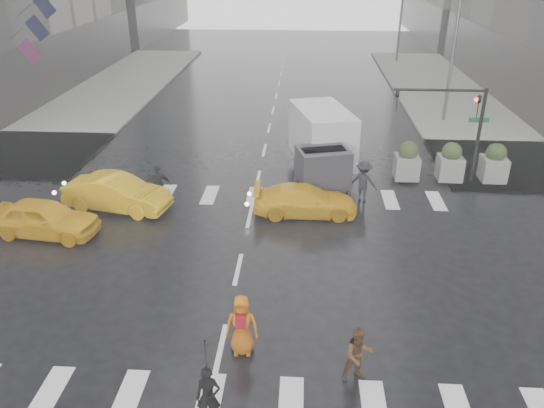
# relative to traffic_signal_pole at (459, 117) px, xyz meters

# --- Properties ---
(ground) EXTENTS (120.00, 120.00, 0.00)m
(ground) POSITION_rel_traffic_signal_pole_xyz_m (-9.01, -8.01, -3.22)
(ground) COLOR black
(ground) RESTS_ON ground
(road_markings) EXTENTS (18.00, 48.00, 0.01)m
(road_markings) POSITION_rel_traffic_signal_pole_xyz_m (-9.01, -8.01, -3.21)
(road_markings) COLOR silver
(road_markings) RESTS_ON ground
(traffic_signal_pole) EXTENTS (4.45, 0.42, 4.50)m
(traffic_signal_pole) POSITION_rel_traffic_signal_pole_xyz_m (0.00, 0.00, 0.00)
(traffic_signal_pole) COLOR black
(traffic_signal_pole) RESTS_ON ground
(street_lamp_near) EXTENTS (2.15, 0.22, 9.00)m
(street_lamp_near) POSITION_rel_traffic_signal_pole_xyz_m (1.86, 9.99, 1.73)
(street_lamp_near) COLOR #59595B
(street_lamp_near) RESTS_ON ground
(street_lamp_far) EXTENTS (2.15, 0.22, 9.00)m
(street_lamp_far) POSITION_rel_traffic_signal_pole_xyz_m (1.86, 29.99, 1.73)
(street_lamp_far) COLOR #59595B
(street_lamp_far) RESTS_ON ground
(planter_west) EXTENTS (1.10, 1.10, 1.80)m
(planter_west) POSITION_rel_traffic_signal_pole_xyz_m (-2.01, 0.19, -2.23)
(planter_west) COLOR slate
(planter_west) RESTS_ON ground
(planter_mid) EXTENTS (1.10, 1.10, 1.80)m
(planter_mid) POSITION_rel_traffic_signal_pole_xyz_m (-0.01, 0.19, -2.23)
(planter_mid) COLOR slate
(planter_mid) RESTS_ON ground
(planter_east) EXTENTS (1.10, 1.10, 1.80)m
(planter_east) POSITION_rel_traffic_signal_pole_xyz_m (1.99, 0.19, -2.23)
(planter_east) COLOR slate
(planter_east) RESTS_ON ground
(flag_cluster) EXTENTS (2.87, 3.06, 4.69)m
(flag_cluster) POSITION_rel_traffic_signal_pole_xyz_m (-24.09, 10.49, 2.42)
(flag_cluster) COLOR #59595B
(flag_cluster) RESTS_ON ground
(pedestrian_black) EXTENTS (1.03, 1.05, 2.43)m
(pedestrian_black) POSITION_rel_traffic_signal_pole_xyz_m (-8.88, -14.54, -1.57)
(pedestrian_black) COLOR black
(pedestrian_black) RESTS_ON ground
(pedestrian_brown) EXTENTS (0.90, 0.79, 1.57)m
(pedestrian_brown) POSITION_rel_traffic_signal_pole_xyz_m (-5.36, -12.94, -2.43)
(pedestrian_brown) COLOR #472E19
(pedestrian_brown) RESTS_ON ground
(pedestrian_orange) EXTENTS (0.89, 0.59, 1.78)m
(pedestrian_orange) POSITION_rel_traffic_signal_pole_xyz_m (-8.39, -12.11, -2.32)
(pedestrian_orange) COLOR #C95E0E
(pedestrian_orange) RESTS_ON ground
(pedestrian_far_a) EXTENTS (1.10, 0.73, 1.80)m
(pedestrian_far_a) POSITION_rel_traffic_signal_pole_xyz_m (-12.99, -3.01, -2.32)
(pedestrian_far_a) COLOR black
(pedestrian_far_a) RESTS_ON ground
(pedestrian_far_b) EXTENTS (1.34, 0.98, 1.86)m
(pedestrian_far_b) POSITION_rel_traffic_signal_pole_xyz_m (-4.26, -2.25, -2.29)
(pedestrian_far_b) COLOR black
(pedestrian_far_b) RESTS_ON ground
(taxi_front) EXTENTS (4.32, 2.15, 1.41)m
(taxi_front) POSITION_rel_traffic_signal_pole_xyz_m (-16.66, -6.01, -2.51)
(taxi_front) COLOR #FAB70D
(taxi_front) RESTS_ON ground
(taxi_mid) EXTENTS (4.65, 2.42, 1.46)m
(taxi_mid) POSITION_rel_traffic_signal_pole_xyz_m (-14.61, -3.66, -2.49)
(taxi_mid) COLOR #FAB70D
(taxi_mid) RESTS_ON ground
(taxi_rear) EXTENTS (3.80, 1.85, 1.23)m
(taxi_rear) POSITION_rel_traffic_signal_pole_xyz_m (-6.73, -3.61, -2.60)
(taxi_rear) COLOR #FAB70D
(taxi_rear) RESTS_ON ground
(box_truck) EXTENTS (2.24, 5.96, 3.17)m
(box_truck) POSITION_rel_traffic_signal_pole_xyz_m (-6.01, 0.27, -1.53)
(box_truck) COLOR silver
(box_truck) RESTS_ON ground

